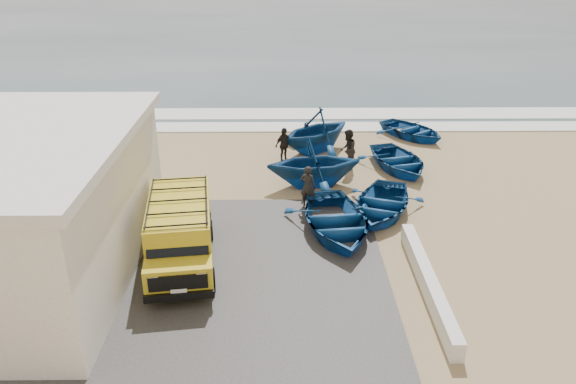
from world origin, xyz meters
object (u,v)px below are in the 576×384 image
object	(u,v)px
boat_mid_left	(314,163)
boat_near_left	(336,221)
boat_near_right	(381,204)
boat_mid_right	(398,161)
boat_far_left	(316,130)
parapet	(428,282)
fisherman_middle	(348,150)
van	(180,231)
boat_far_right	(412,130)
fisherman_front	(308,187)
fisherman_back	(284,145)

from	to	relation	value
boat_mid_left	boat_near_left	bearing A→B (deg)	178.15
boat_near_right	boat_mid_right	size ratio (longest dim) A/B	1.01
boat_mid_left	boat_far_left	size ratio (longest dim) A/B	0.96
boat_near_right	boat_far_left	distance (m)	6.85
boat_mid_right	boat_near_right	bearing A→B (deg)	-123.12
boat_near_right	boat_near_left	bearing A→B (deg)	-121.32
parapet	boat_near_right	xyz separation A→B (m)	(-0.55, 4.86, 0.13)
boat_mid_right	fisherman_middle	size ratio (longest dim) A/B	2.18
van	boat_near_right	bearing A→B (deg)	18.29
boat_far_right	fisherman_front	size ratio (longest dim) A/B	2.22
fisherman_back	boat_mid_right	bearing A→B (deg)	-51.55
van	boat_mid_right	bearing A→B (deg)	35.24
van	boat_far_right	world-z (taller)	van
parapet	van	xyz separation A→B (m)	(-7.18, 1.62, 0.82)
boat_near_left	fisherman_front	world-z (taller)	fisherman_front
boat_mid_left	fisherman_back	size ratio (longest dim) A/B	2.41
parapet	boat_mid_right	size ratio (longest dim) A/B	1.54
van	boat_mid_left	world-z (taller)	van
boat_far_left	fisherman_back	distance (m)	1.95
parapet	fisherman_middle	world-z (taller)	fisherman_middle
boat_mid_left	parapet	bearing A→B (deg)	-168.43
boat_far_right	fisherman_middle	world-z (taller)	fisherman_middle
fisherman_back	parapet	bearing A→B (deg)	-108.31
van	boat_far_right	bearing A→B (deg)	43.12
boat_near_right	boat_mid_right	world-z (taller)	boat_near_right
fisherman_middle	fisherman_back	world-z (taller)	fisherman_middle
parapet	boat_far_left	world-z (taller)	boat_far_left
fisherman_middle	boat_near_left	bearing A→B (deg)	6.27
boat_mid_right	boat_far_left	world-z (taller)	boat_far_left
boat_mid_right	fisherman_middle	world-z (taller)	fisherman_middle
boat_far_left	boat_far_right	size ratio (longest dim) A/B	1.08
boat_mid_left	fisherman_front	bearing A→B (deg)	161.13
boat_near_left	fisherman_front	xyz separation A→B (m)	(-0.85, 2.01, 0.36)
boat_far_left	parapet	bearing A→B (deg)	-27.83
boat_near_right	boat_far_left	size ratio (longest dim) A/B	1.00
boat_near_left	fisherman_front	distance (m)	2.21
boat_near_right	boat_mid_right	bearing A→B (deg)	91.70
boat_far_left	fisherman_middle	xyz separation A→B (m)	(1.24, -2.24, -0.14)
boat_near_left	fisherman_back	world-z (taller)	fisherman_back
van	boat_far_left	world-z (taller)	boat_far_left
boat_far_left	boat_far_right	xyz separation A→B (m)	(4.93, 1.97, -0.66)
parapet	boat_mid_left	world-z (taller)	boat_mid_left
fisherman_back	boat_far_right	bearing A→B (deg)	-13.36
boat_near_right	fisherman_back	size ratio (longest dim) A/B	2.51
parapet	fisherman_middle	bearing A→B (deg)	98.27
boat_near_right	boat_far_right	size ratio (longest dim) A/B	1.08
boat_near_left	boat_far_right	world-z (taller)	boat_near_left
fisherman_front	fisherman_middle	xyz separation A→B (m)	(1.84, 3.68, 0.08)
boat_far_left	boat_far_right	bearing A→B (deg)	71.27
parapet	boat_mid_right	xyz separation A→B (m)	(0.87, 9.13, 0.13)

